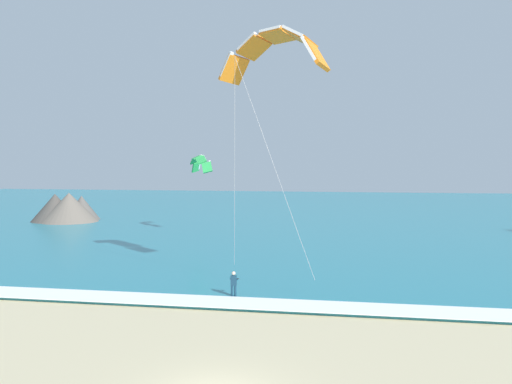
{
  "coord_description": "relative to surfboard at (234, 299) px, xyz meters",
  "views": [
    {
      "loc": [
        4.62,
        -17.77,
        8.16
      ],
      "look_at": [
        -1.19,
        14.83,
        6.36
      ],
      "focal_mm": 37.91,
      "sensor_mm": 36.0,
      "label": 1
    }
  ],
  "objects": [
    {
      "name": "kite_primary",
      "position": [
        2.0,
        2.86,
        15.26
      ],
      "size": [
        7.68,
        5.98,
        15.36
      ],
      "color": "orange"
    },
    {
      "name": "surf_foam",
      "position": [
        2.28,
        -1.5,
        0.19
      ],
      "size": [
        200.0,
        2.52,
        0.04
      ],
      "primitive_type": "cube",
      "color": "white",
      "rests_on": "sea"
    },
    {
      "name": "headland_left",
      "position": [
        -31.45,
        36.64,
        1.87
      ],
      "size": [
        9.6,
        9.48,
        4.12
      ],
      "color": "#665B51",
      "rests_on": "ground"
    },
    {
      "name": "kitesurfer",
      "position": [
        -0.0,
        0.02,
        0.91
      ],
      "size": [
        0.55,
        0.54,
        1.69
      ],
      "color": "#143347",
      "rests_on": "ground"
    },
    {
      "name": "sea",
      "position": [
        2.28,
        57.5,
        0.07
      ],
      "size": [
        200.0,
        120.0,
        0.2
      ],
      "primitive_type": "cube",
      "color": "teal",
      "rests_on": "ground"
    },
    {
      "name": "kite_distant",
      "position": [
        -10.0,
        27.53,
        8.19
      ],
      "size": [
        3.61,
        5.16,
        2.1
      ],
      "color": "green"
    },
    {
      "name": "surfboard",
      "position": [
        0.0,
        0.0,
        0.0
      ],
      "size": [
        0.52,
        1.42,
        0.09
      ],
      "color": "#239EC6",
      "rests_on": "ground"
    }
  ]
}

